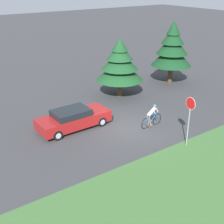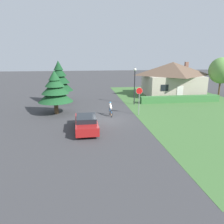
% 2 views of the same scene
% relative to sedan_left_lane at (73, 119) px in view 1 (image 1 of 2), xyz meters
% --- Properties ---
extents(ground_plane, '(140.00, 140.00, 0.00)m').
position_rel_sedan_left_lane_xyz_m(ground_plane, '(2.01, 2.98, -0.67)').
color(ground_plane, '#38383A').
extents(sedan_left_lane, '(1.97, 4.79, 1.33)m').
position_rel_sedan_left_lane_xyz_m(sedan_left_lane, '(0.00, 0.00, 0.00)').
color(sedan_left_lane, maroon).
rests_on(sedan_left_lane, ground).
extents(cyclist, '(0.44, 1.79, 1.50)m').
position_rel_sedan_left_lane_xyz_m(cyclist, '(2.70, 4.31, 0.04)').
color(cyclist, black).
rests_on(cyclist, ground).
extents(stop_sign, '(0.72, 0.08, 3.00)m').
position_rel_sedan_left_lane_xyz_m(stop_sign, '(5.78, 4.31, 1.45)').
color(stop_sign, gray).
rests_on(stop_sign, ground).
extents(conifer_tall_near, '(3.77, 3.77, 4.77)m').
position_rel_sedan_left_lane_xyz_m(conifer_tall_near, '(-3.14, 6.02, 2.01)').
color(conifer_tall_near, '#4C3823').
rests_on(conifer_tall_near, ground).
extents(conifer_tall_far, '(3.61, 3.61, 5.62)m').
position_rel_sedan_left_lane_xyz_m(conifer_tall_far, '(-3.25, 11.93, 2.50)').
color(conifer_tall_far, '#4C3823').
rests_on(conifer_tall_far, ground).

